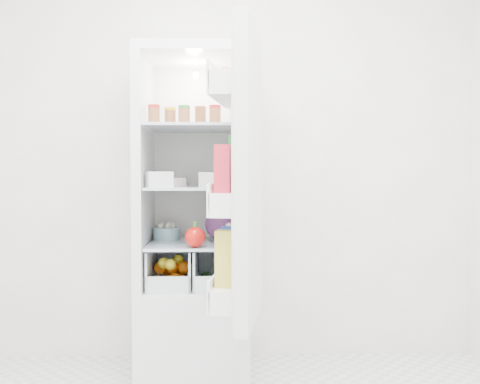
{
  "coord_description": "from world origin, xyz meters",
  "views": [
    {
      "loc": [
        -0.04,
        -1.77,
        1.14
      ],
      "look_at": [
        0.05,
        0.95,
        1.03
      ],
      "focal_mm": 40.0,
      "sensor_mm": 36.0,
      "label": 1
    }
  ],
  "objects_px": {
    "refrigerator": "(195,255)",
    "red_cabbage": "(222,224)",
    "fridge_door": "(243,182)",
    "mushroom_bowl": "(167,233)"
  },
  "relations": [
    {
      "from": "refrigerator",
      "to": "red_cabbage",
      "type": "distance_m",
      "value": 0.24
    },
    {
      "from": "refrigerator",
      "to": "red_cabbage",
      "type": "xyz_separation_m",
      "value": [
        0.15,
        -0.01,
        0.18
      ]
    },
    {
      "from": "fridge_door",
      "to": "mushroom_bowl",
      "type": "bearing_deg",
      "value": 40.48
    },
    {
      "from": "refrigerator",
      "to": "fridge_door",
      "type": "relative_size",
      "value": 1.38
    },
    {
      "from": "mushroom_bowl",
      "to": "fridge_door",
      "type": "xyz_separation_m",
      "value": [
        0.42,
        -0.69,
        0.31
      ]
    },
    {
      "from": "red_cabbage",
      "to": "fridge_door",
      "type": "bearing_deg",
      "value": -81.25
    },
    {
      "from": "red_cabbage",
      "to": "mushroom_bowl",
      "type": "xyz_separation_m",
      "value": [
        -0.32,
        0.07,
        -0.06
      ]
    },
    {
      "from": "red_cabbage",
      "to": "mushroom_bowl",
      "type": "height_order",
      "value": "red_cabbage"
    },
    {
      "from": "refrigerator",
      "to": "red_cabbage",
      "type": "bearing_deg",
      "value": -3.3
    },
    {
      "from": "refrigerator",
      "to": "mushroom_bowl",
      "type": "bearing_deg",
      "value": 160.31
    }
  ]
}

